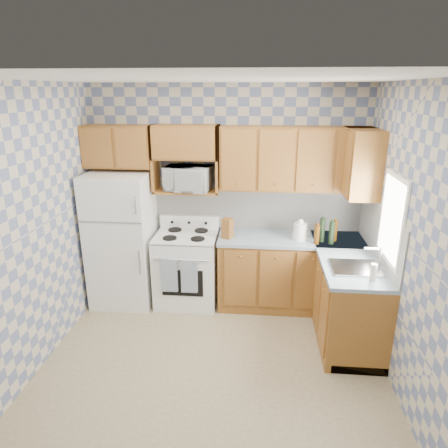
% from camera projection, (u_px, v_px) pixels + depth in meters
% --- Properties ---
extents(floor, '(3.40, 3.40, 0.00)m').
position_uv_depth(floor, '(212.00, 366.00, 3.98)').
color(floor, '#796B4F').
rests_on(floor, ground).
extents(back_wall, '(3.40, 0.02, 2.70)m').
position_uv_depth(back_wall, '(226.00, 195.00, 5.06)').
color(back_wall, slate).
rests_on(back_wall, ground).
extents(right_wall, '(0.02, 3.20, 2.70)m').
position_uv_depth(right_wall, '(409.00, 246.00, 3.40)').
color(right_wall, slate).
rests_on(right_wall, ground).
extents(backsplash_back, '(2.60, 0.02, 0.56)m').
position_uv_depth(backsplash_back, '(257.00, 208.00, 5.06)').
color(backsplash_back, silver).
rests_on(backsplash_back, back_wall).
extents(backsplash_right, '(0.02, 1.60, 0.56)m').
position_uv_depth(backsplash_right, '(379.00, 231.00, 4.20)').
color(backsplash_right, silver).
rests_on(backsplash_right, right_wall).
extents(refrigerator, '(0.75, 0.70, 1.68)m').
position_uv_depth(refrigerator, '(122.00, 239.00, 5.00)').
color(refrigerator, white).
rests_on(refrigerator, floor).
extents(stove_body, '(0.76, 0.65, 0.90)m').
position_uv_depth(stove_body, '(187.00, 269.00, 5.08)').
color(stove_body, white).
rests_on(stove_body, floor).
extents(cooktop, '(0.76, 0.65, 0.02)m').
position_uv_depth(cooktop, '(186.00, 236.00, 4.93)').
color(cooktop, silver).
rests_on(cooktop, stove_body).
extents(backguard, '(0.76, 0.08, 0.17)m').
position_uv_depth(backguard, '(190.00, 222.00, 5.16)').
color(backguard, white).
rests_on(backguard, cooktop).
extents(dish_towel_left, '(0.20, 0.02, 0.42)m').
position_uv_depth(dish_towel_left, '(169.00, 276.00, 4.74)').
color(dish_towel_left, navy).
rests_on(dish_towel_left, stove_body).
extents(dish_towel_right, '(0.20, 0.02, 0.42)m').
position_uv_depth(dish_towel_right, '(189.00, 276.00, 4.72)').
color(dish_towel_right, navy).
rests_on(dish_towel_right, stove_body).
extents(base_cabinets_back, '(1.75, 0.60, 0.88)m').
position_uv_depth(base_cabinets_back, '(289.00, 273.00, 4.99)').
color(base_cabinets_back, brown).
rests_on(base_cabinets_back, floor).
extents(base_cabinets_right, '(0.60, 1.60, 0.88)m').
position_uv_depth(base_cabinets_right, '(344.00, 294.00, 4.47)').
color(base_cabinets_right, brown).
rests_on(base_cabinets_right, floor).
extents(countertop_back, '(1.77, 0.63, 0.04)m').
position_uv_depth(countertop_back, '(292.00, 239.00, 4.84)').
color(countertop_back, gray).
rests_on(countertop_back, base_cabinets_back).
extents(countertop_right, '(0.63, 1.60, 0.04)m').
position_uv_depth(countertop_right, '(348.00, 257.00, 4.33)').
color(countertop_right, gray).
rests_on(countertop_right, base_cabinets_right).
extents(upper_cabinets_back, '(1.75, 0.33, 0.74)m').
position_uv_depth(upper_cabinets_back, '(295.00, 159.00, 4.67)').
color(upper_cabinets_back, brown).
rests_on(upper_cabinets_back, back_wall).
extents(upper_cabinets_fridge, '(0.82, 0.33, 0.50)m').
position_uv_depth(upper_cabinets_fridge, '(119.00, 146.00, 4.81)').
color(upper_cabinets_fridge, brown).
rests_on(upper_cabinets_fridge, back_wall).
extents(upper_cabinets_right, '(0.33, 0.70, 0.74)m').
position_uv_depth(upper_cabinets_right, '(361.00, 162.00, 4.44)').
color(upper_cabinets_right, brown).
rests_on(upper_cabinets_right, right_wall).
extents(microwave_shelf, '(0.80, 0.33, 0.03)m').
position_uv_depth(microwave_shelf, '(187.00, 191.00, 4.91)').
color(microwave_shelf, brown).
rests_on(microwave_shelf, back_wall).
extents(microwave, '(0.59, 0.44, 0.30)m').
position_uv_depth(microwave, '(188.00, 178.00, 4.83)').
color(microwave, white).
rests_on(microwave, microwave_shelf).
extents(sink, '(0.48, 0.40, 0.03)m').
position_uv_depth(sink, '(356.00, 268.00, 3.99)').
color(sink, '#B7B7BC').
rests_on(sink, countertop_right).
extents(window, '(0.02, 0.66, 0.86)m').
position_uv_depth(window, '(392.00, 219.00, 3.80)').
color(window, white).
rests_on(window, right_wall).
extents(bottle_0, '(0.06, 0.06, 0.29)m').
position_uv_depth(bottle_0, '(322.00, 230.00, 4.66)').
color(bottle_0, black).
rests_on(bottle_0, countertop_back).
extents(bottle_1, '(0.06, 0.06, 0.27)m').
position_uv_depth(bottle_1, '(332.00, 233.00, 4.60)').
color(bottle_1, black).
rests_on(bottle_1, countertop_back).
extents(bottle_2, '(0.06, 0.06, 0.25)m').
position_uv_depth(bottle_2, '(334.00, 231.00, 4.69)').
color(bottle_2, '#4E2C09').
rests_on(bottle_2, countertop_back).
extents(bottle_3, '(0.06, 0.06, 0.23)m').
position_uv_depth(bottle_3, '(317.00, 234.00, 4.60)').
color(bottle_3, '#4E2C09').
rests_on(bottle_3, countertop_back).
extents(knife_block, '(0.15, 0.15, 0.24)m').
position_uv_depth(knife_block, '(227.00, 228.00, 4.78)').
color(knife_block, brown).
rests_on(knife_block, countertop_back).
extents(electric_kettle, '(0.16, 0.16, 0.20)m').
position_uv_depth(electric_kettle, '(300.00, 232.00, 4.73)').
color(electric_kettle, white).
rests_on(electric_kettle, countertop_back).
extents(food_containers, '(0.19, 0.19, 0.13)m').
position_uv_depth(food_containers, '(300.00, 234.00, 4.77)').
color(food_containers, silver).
rests_on(food_containers, countertop_back).
extents(soap_bottle, '(0.06, 0.06, 0.17)m').
position_uv_depth(soap_bottle, '(373.00, 272.00, 3.71)').
color(soap_bottle, silver).
rests_on(soap_bottle, countertop_right).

